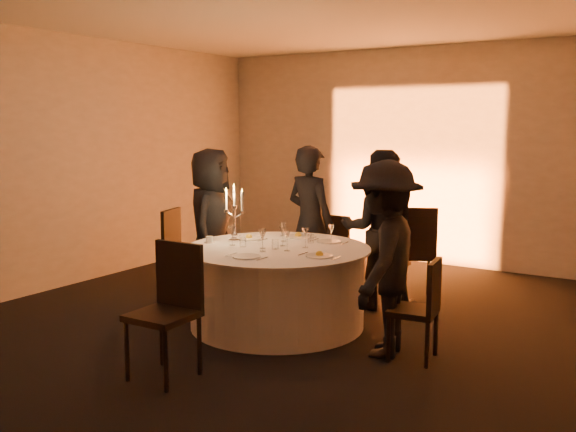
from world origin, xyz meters
The scene contains 33 objects.
floor centered at (0.00, 0.00, 0.00)m, with size 7.00×7.00×0.00m, color black.
ceiling centered at (0.00, 0.00, 3.00)m, with size 7.00×7.00×0.00m, color white.
wall_back centered at (0.00, 3.50, 1.50)m, with size 7.00×7.00×0.00m, color #ABA59F.
wall_left centered at (-3.00, 0.00, 1.50)m, with size 7.00×7.00×0.00m, color #ABA59F.
uplighter_fixture centered at (0.00, 3.20, 0.05)m, with size 0.25×0.12×0.10m, color black.
banquet_table centered at (0.00, 0.00, 0.38)m, with size 1.80×1.80×0.77m.
chair_left centered at (-1.56, 0.38, 0.55)m, with size 0.53×0.53×0.98m.
chair_back_left centered at (-0.11, 1.51, 0.51)m, with size 0.42×0.42×0.90m.
chair_back_right centered at (0.82, 1.50, 0.60)m, with size 0.62×0.62×1.06m.
chair_right centered at (1.52, -0.16, 0.48)m, with size 0.42×0.41×0.85m.
chair_front centered at (-0.03, -1.48, 0.59)m, with size 0.46×0.46×1.03m.
guest_left centered at (-1.20, 0.48, 0.84)m, with size 0.82×0.53×1.68m, color black.
guest_back_left centered at (-0.24, 1.05, 0.86)m, with size 0.62×0.41×1.71m, color black.
guest_back_right centered at (0.58, 1.10, 0.84)m, with size 0.82×0.64×1.68m, color black.
guest_right centered at (1.19, -0.18, 0.83)m, with size 1.07×0.61×1.65m, color black.
plate_left centered at (-0.49, 0.22, 0.79)m, with size 0.36×0.27×0.08m.
plate_back_left centered at (-0.11, 0.58, 0.79)m, with size 0.36×0.28×0.08m.
plate_back_right centered at (0.30, 0.50, 0.78)m, with size 0.36×0.25×0.01m.
plate_right centered at (0.56, -0.16, 0.79)m, with size 0.36×0.25×0.08m.
plate_front centered at (0.02, -0.54, 0.78)m, with size 0.36×0.25×0.01m.
coffee_cup centered at (-0.70, -0.16, 0.80)m, with size 0.11×0.11×0.07m.
candelabra centered at (-0.53, 0.04, 0.97)m, with size 0.25×0.12×0.59m.
wine_glass_a centered at (-0.42, -0.15, 0.91)m, with size 0.07×0.07×0.19m.
wine_glass_b centered at (-0.11, 0.29, 0.91)m, with size 0.07×0.07×0.19m.
wine_glass_c centered at (0.24, 0.12, 0.91)m, with size 0.07×0.07×0.19m.
wine_glass_d centered at (0.37, 0.42, 0.91)m, with size 0.07×0.07×0.19m.
wine_glass_e centered at (0.18, -0.10, 0.91)m, with size 0.07×0.07×0.19m.
wine_glass_f centered at (-0.08, -0.13, 0.91)m, with size 0.07×0.07×0.19m.
wine_glass_g centered at (0.01, 0.08, 0.91)m, with size 0.07×0.07×0.19m.
wine_glass_h centered at (0.00, -0.25, 0.91)m, with size 0.07×0.07×0.19m.
tumbler_a centered at (-0.30, -0.15, 0.82)m, with size 0.07×0.07×0.09m, color silver.
tumbler_b centered at (0.03, -0.08, 0.82)m, with size 0.07×0.07×0.09m, color silver.
tumbler_c centered at (0.17, 0.36, 0.82)m, with size 0.07×0.07×0.09m, color silver.
Camera 1 is at (3.29, -5.08, 1.95)m, focal length 40.00 mm.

